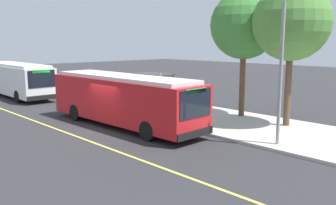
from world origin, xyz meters
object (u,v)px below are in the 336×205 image
transit_bus_second (16,79)px  route_sign_post (159,88)px  pedestrian_commuter (116,93)px  transit_bus_main (123,98)px  waiting_bench (157,102)px

transit_bus_second → route_sign_post: 15.89m
transit_bus_second → pedestrian_commuter: 11.22m
transit_bus_main → waiting_bench: 5.24m
transit_bus_main → route_sign_post: bearing=92.2°
route_sign_post → pedestrian_commuter: size_ratio=1.66×
transit_bus_main → waiting_bench: bearing=116.5°
transit_bus_main → transit_bus_second: bearing=-179.9°
waiting_bench → pedestrian_commuter: size_ratio=0.95×
transit_bus_second → route_sign_post: bearing=10.4°
route_sign_post → pedestrian_commuter: bearing=178.8°
waiting_bench → pedestrian_commuter: pedestrian_commuter is taller
route_sign_post → pedestrian_commuter: route_sign_post is taller
transit_bus_main → waiting_bench: (-2.30, 4.60, -0.98)m
transit_bus_main → transit_bus_second: size_ratio=1.04×
pedestrian_commuter → route_sign_post: bearing=-1.2°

